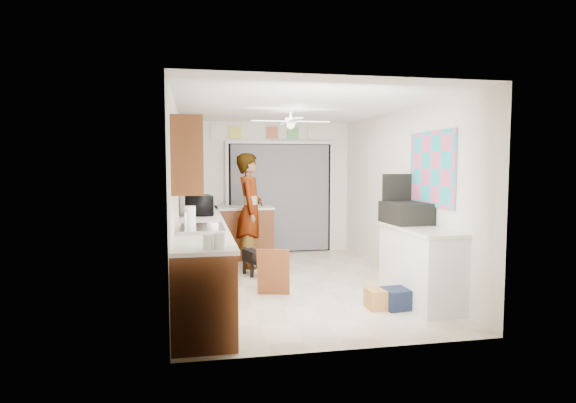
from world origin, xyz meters
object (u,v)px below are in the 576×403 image
microwave (199,205)px  dog (252,261)px  cup (213,227)px  cardboard_box (383,298)px  navy_crate (399,298)px  paper_towel_roll (190,218)px  man (250,210)px  suitcase (406,213)px

microwave → dog: size_ratio=0.97×
cup → cardboard_box: (1.98, -0.27, -0.88)m
cardboard_box → microwave: bearing=135.6°
microwave → navy_crate: size_ratio=1.39×
microwave → cardboard_box: (2.11, -2.06, -0.97)m
paper_towel_roll → navy_crate: (2.43, -0.48, -0.96)m
microwave → navy_crate: 3.26m
cardboard_box → navy_crate: navy_crate is taller
cup → dog: bearing=69.1°
cup → cardboard_box: bearing=-7.9°
navy_crate → cup: bearing=172.0°
navy_crate → man: bearing=119.3°
suitcase → cup: bearing=-176.9°
suitcase → paper_towel_roll: bearing=179.0°
cardboard_box → dog: bearing=123.6°
dog → navy_crate: bearing=-71.5°
cup → suitcase: 2.51m
man → suitcase: bearing=-127.5°
cup → paper_towel_roll: (-0.25, 0.17, 0.09)m
navy_crate → dog: bearing=126.8°
cardboard_box → man: (-1.28, 2.59, 0.83)m
microwave → dog: (0.79, -0.07, -0.87)m
microwave → suitcase: (2.62, -1.54, -0.01)m
suitcase → man: 2.74m
suitcase → man: bearing=128.3°
suitcase → navy_crate: size_ratio=1.66×
paper_towel_roll → man: size_ratio=0.15×
microwave → cup: size_ratio=4.01×
cardboard_box → dog: dog is taller
paper_towel_roll → navy_crate: bearing=-11.1°
paper_towel_roll → cardboard_box: size_ratio=0.75×
cardboard_box → man: size_ratio=0.20×
cardboard_box → cup: bearing=172.1°
cup → suitcase: size_ratio=0.21×
suitcase → man: man is taller
microwave → cardboard_box: 3.11m
dog → cardboard_box: bearing=-74.8°
microwave → paper_towel_roll: microwave is taller
cup → cardboard_box: 2.18m
cup → navy_crate: (2.17, -0.31, -0.87)m
cup → suitcase: bearing=5.8°
cup → man: size_ratio=0.07×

